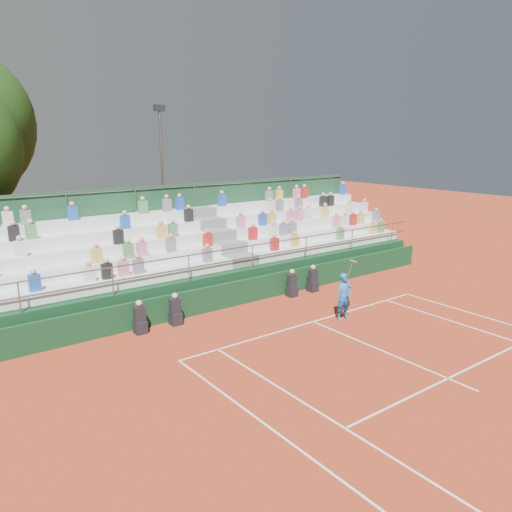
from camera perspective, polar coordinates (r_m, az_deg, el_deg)
ground at (r=18.47m, az=6.54°, el=-7.48°), size 90.00×90.00×0.00m
courtside_wall at (r=20.62m, az=0.50°, el=-3.67°), size 20.00×0.15×1.00m
line_officials at (r=19.47m, az=-2.12°, el=-4.80°), size 8.43×0.40×1.19m
grandstand at (r=23.05m, az=-4.34°, el=-0.39°), size 20.00×5.20×4.40m
tennis_player at (r=18.60m, az=10.03°, el=-4.57°), size 0.87×0.49×2.22m
floodlight_mast at (r=28.80m, az=-10.71°, el=9.73°), size 0.60×0.25×8.28m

